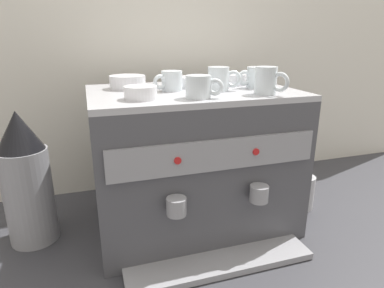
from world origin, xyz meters
name	(u,v)px	position (x,y,z in m)	size (l,w,h in m)	color
ground_plane	(192,220)	(0.00, 0.00, 0.00)	(4.00, 4.00, 0.00)	#38383D
tiled_backsplash_wall	(164,55)	(0.00, 0.39, 0.58)	(2.80, 0.03, 1.16)	silver
espresso_machine	(192,160)	(0.00, 0.00, 0.24)	(0.67, 0.56, 0.49)	#4C4C51
ceramic_cup_0	(171,81)	(-0.07, -0.01, 0.52)	(0.10, 0.07, 0.06)	silver
ceramic_cup_1	(256,77)	(0.22, -0.03, 0.52)	(0.11, 0.07, 0.07)	silver
ceramic_cup_2	(267,81)	(0.18, -0.16, 0.53)	(0.08, 0.10, 0.08)	silver
ceramic_cup_3	(220,79)	(0.08, -0.05, 0.53)	(0.11, 0.07, 0.08)	silver
ceramic_cup_4	(200,87)	(-0.03, -0.16, 0.52)	(0.10, 0.07, 0.06)	silver
ceramic_bowl_0	(231,79)	(0.17, 0.08, 0.51)	(0.12, 0.12, 0.04)	white
ceramic_bowl_1	(190,82)	(0.01, 0.06, 0.50)	(0.10, 0.10, 0.04)	white
ceramic_bowl_2	(141,93)	(-0.19, -0.12, 0.50)	(0.09, 0.09, 0.04)	white
ceramic_bowl_3	(128,82)	(-0.20, 0.09, 0.51)	(0.12, 0.12, 0.04)	white
coffee_grinder	(26,180)	(-0.54, 0.05, 0.22)	(0.15, 0.15, 0.44)	#939399
milk_pitcher	(302,192)	(0.45, -0.04, 0.07)	(0.09, 0.09, 0.13)	#B7B7BC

